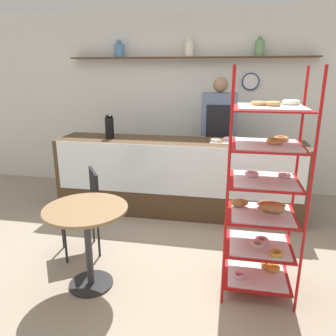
{
  "coord_description": "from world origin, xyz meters",
  "views": [
    {
      "loc": [
        0.62,
        -2.9,
        1.83
      ],
      "look_at": [
        0.0,
        0.4,
        0.83
      ],
      "focal_mm": 35.0,
      "sensor_mm": 36.0,
      "label": 1
    }
  ],
  "objects": [
    {
      "name": "ground_plane",
      "position": [
        0.0,
        0.0,
        0.0
      ],
      "size": [
        14.0,
        14.0,
        0.0
      ],
      "primitive_type": "plane",
      "color": "gray"
    },
    {
      "name": "back_wall",
      "position": [
        0.0,
        2.19,
        1.36
      ],
      "size": [
        10.0,
        0.3,
        2.7
      ],
      "color": "white",
      "rests_on": "ground_plane"
    },
    {
      "name": "display_counter",
      "position": [
        0.0,
        1.15,
        0.49
      ],
      "size": [
        3.18,
        0.64,
        0.97
      ],
      "color": "#4C3823",
      "rests_on": "ground_plane"
    },
    {
      "name": "pastry_rack",
      "position": [
        0.93,
        -0.33,
        0.85
      ],
      "size": [
        0.59,
        0.54,
        1.87
      ],
      "color": "#B71414",
      "rests_on": "ground_plane"
    },
    {
      "name": "person_worker",
      "position": [
        0.48,
        1.64,
        0.95
      ],
      "size": [
        0.48,
        0.23,
        1.75
      ],
      "color": "#282833",
      "rests_on": "ground_plane"
    },
    {
      "name": "cafe_table",
      "position": [
        -0.51,
        -0.57,
        0.56
      ],
      "size": [
        0.7,
        0.7,
        0.74
      ],
      "color": "#262628",
      "rests_on": "ground_plane"
    },
    {
      "name": "cafe_chair",
      "position": [
        -0.77,
        -0.02,
        0.54
      ],
      "size": [
        0.53,
        0.53,
        0.87
      ],
      "rotation": [
        0.0,
        0.0,
        5.29
      ],
      "color": "black",
      "rests_on": "ground_plane"
    },
    {
      "name": "coffee_carafe",
      "position": [
        -0.91,
        1.12,
        1.13
      ],
      "size": [
        0.11,
        0.11,
        0.31
      ],
      "color": "black",
      "rests_on": "display_counter"
    },
    {
      "name": "donut_tray_counter",
      "position": [
        0.58,
        1.19,
        1.0
      ],
      "size": [
        0.38,
        0.31,
        0.05
      ],
      "color": "white",
      "rests_on": "display_counter"
    }
  ]
}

